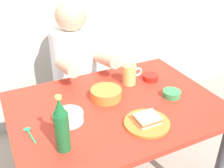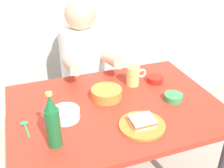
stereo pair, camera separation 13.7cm
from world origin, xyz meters
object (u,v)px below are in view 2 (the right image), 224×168
at_px(dining_table, 115,119).
at_px(soup_bowl_orange, 107,93).
at_px(person_seated, 83,57).
at_px(sandwich, 142,121).
at_px(stool, 85,104).
at_px(plate_orange, 142,125).
at_px(beer_bottle, 53,122).
at_px(beer_mug, 133,75).

bearing_deg(dining_table, soup_bowl_orange, 104.16).
bearing_deg(person_seated, dining_table, -88.34).
relative_size(sandwich, soup_bowl_orange, 0.65).
distance_m(stool, sandwich, 0.95).
distance_m(stool, plate_orange, 0.94).
bearing_deg(person_seated, beer_bottle, -111.94).
height_order(stool, plate_orange, plate_orange).
xyz_separation_m(person_seated, soup_bowl_orange, (-0.00, -0.54, 0.01)).
height_order(stool, soup_bowl_orange, soup_bowl_orange).
relative_size(dining_table, soup_bowl_orange, 6.47).
relative_size(stool, beer_mug, 3.57).
xyz_separation_m(dining_table, sandwich, (0.06, -0.22, 0.13)).
relative_size(stool, soup_bowl_orange, 2.65).
bearing_deg(beer_mug, plate_orange, -107.30).
relative_size(stool, beer_bottle, 1.72).
bearing_deg(beer_bottle, stool, 68.33).
relative_size(plate_orange, beer_mug, 1.75).
distance_m(sandwich, beer_mug, 0.41).
distance_m(beer_bottle, soup_bowl_orange, 0.44).
bearing_deg(beer_bottle, sandwich, -1.95).
bearing_deg(stool, beer_bottle, -111.67).
bearing_deg(stool, person_seated, -90.00).
relative_size(dining_table, plate_orange, 5.00).
bearing_deg(stool, beer_mug, -67.10).
bearing_deg(dining_table, sandwich, -75.57).
distance_m(person_seated, beer_mug, 0.49).
height_order(stool, beer_bottle, beer_bottle).
distance_m(stool, beer_mug, 0.67).
bearing_deg(soup_bowl_orange, person_seated, 89.72).
relative_size(beer_bottle, soup_bowl_orange, 1.54).
xyz_separation_m(stool, plate_orange, (0.07, -0.85, 0.40)).
xyz_separation_m(sandwich, soup_bowl_orange, (-0.08, 0.30, -0.00)).
relative_size(plate_orange, sandwich, 2.00).
bearing_deg(person_seated, sandwich, -84.97).
xyz_separation_m(plate_orange, beer_bottle, (-0.40, 0.01, 0.11)).
distance_m(stool, soup_bowl_orange, 0.69).
height_order(plate_orange, beer_bottle, beer_bottle).
distance_m(dining_table, beer_bottle, 0.46).
bearing_deg(beer_mug, sandwich, -107.30).
height_order(person_seated, sandwich, person_seated).
relative_size(person_seated, beer_mug, 5.71).
bearing_deg(dining_table, beer_bottle, -149.90).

